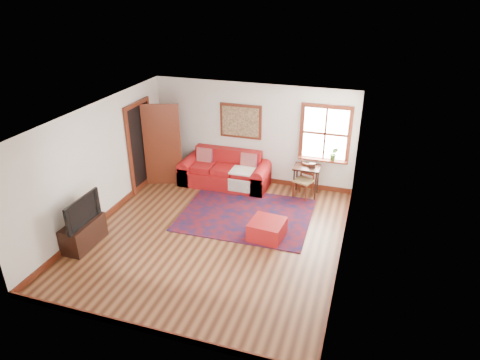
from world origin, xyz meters
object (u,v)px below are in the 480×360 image
(red_leather_sofa, at_px, (225,174))
(side_table, at_px, (307,172))
(ladder_back_chair, at_px, (305,179))
(red_ottoman, at_px, (267,230))
(media_cabinet, at_px, (84,233))

(red_leather_sofa, height_order, side_table, red_leather_sofa)
(red_leather_sofa, height_order, ladder_back_chair, red_leather_sofa)
(red_ottoman, bearing_deg, ladder_back_chair, 84.45)
(red_leather_sofa, height_order, media_cabinet, red_leather_sofa)
(ladder_back_chair, distance_m, media_cabinet, 4.98)
(side_table, xyz_separation_m, ladder_back_chair, (-0.02, -0.07, -0.15))
(red_leather_sofa, relative_size, media_cabinet, 2.34)
(red_ottoman, xyz_separation_m, ladder_back_chair, (0.38, 2.01, 0.27))
(red_ottoman, bearing_deg, media_cabinet, -152.91)
(red_ottoman, bearing_deg, red_leather_sofa, 133.36)
(red_ottoman, height_order, ladder_back_chair, ladder_back_chair)
(red_leather_sofa, relative_size, red_ottoman, 3.35)
(side_table, bearing_deg, ladder_back_chair, -105.42)
(red_leather_sofa, xyz_separation_m, side_table, (2.02, 0.02, 0.32))
(red_ottoman, distance_m, media_cabinet, 3.57)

